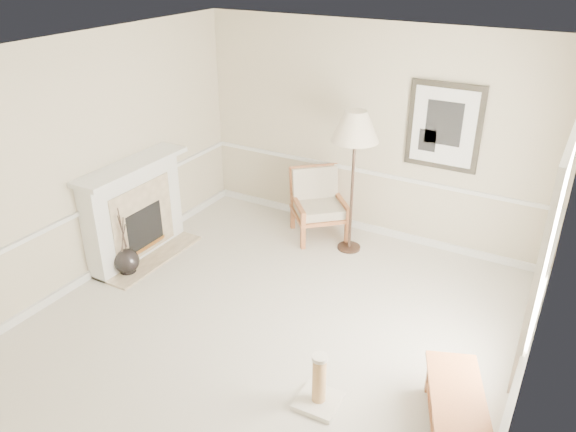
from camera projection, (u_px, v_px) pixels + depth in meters
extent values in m
plane|color=silver|center=(267.00, 333.00, 6.00)|extent=(5.50, 5.50, 0.00)
cube|color=beige|center=(372.00, 133.00, 7.50)|extent=(5.00, 0.04, 2.90)
cube|color=beige|center=(13.00, 395.00, 3.21)|extent=(5.00, 0.04, 2.90)
cube|color=beige|center=(80.00, 165.00, 6.46)|extent=(0.04, 5.50, 2.90)
cube|color=beige|center=(544.00, 283.00, 4.26)|extent=(0.04, 5.50, 2.90)
cube|color=white|center=(261.00, 57.00, 4.71)|extent=(5.00, 5.50, 0.04)
cube|color=white|center=(365.00, 227.00, 8.11)|extent=(4.95, 0.04, 0.10)
cube|color=white|center=(369.00, 172.00, 7.73)|extent=(4.95, 0.04, 0.05)
cube|color=white|center=(547.00, 253.00, 4.57)|extent=(0.03, 1.20, 1.80)
cube|color=white|center=(546.00, 252.00, 4.57)|extent=(0.05, 1.34, 1.94)
cube|color=black|center=(444.00, 127.00, 6.95)|extent=(0.92, 0.04, 1.10)
cube|color=white|center=(444.00, 127.00, 6.93)|extent=(0.78, 0.01, 0.96)
cube|color=black|center=(444.00, 123.00, 6.91)|extent=(0.45, 0.01, 0.55)
cube|color=white|center=(134.00, 212.00, 7.23)|extent=(0.28, 1.50, 1.25)
cube|color=white|center=(131.00, 165.00, 6.92)|extent=(0.46, 1.64, 0.06)
cube|color=#C6B28E|center=(143.00, 220.00, 7.20)|extent=(0.02, 1.05, 0.95)
cube|color=black|center=(145.00, 229.00, 7.26)|extent=(0.02, 0.62, 0.58)
cube|color=#CD8E44|center=(148.00, 247.00, 7.37)|extent=(0.01, 0.66, 0.05)
cube|color=#C6B28E|center=(149.00, 256.00, 7.43)|extent=(0.60, 1.50, 0.03)
sphere|color=black|center=(127.00, 261.00, 7.00)|extent=(0.32, 0.32, 0.32)
cylinder|color=black|center=(128.00, 270.00, 7.06)|extent=(0.20, 0.20, 0.09)
cylinder|color=black|center=(122.00, 232.00, 6.82)|extent=(0.06, 0.13, 0.50)
cylinder|color=black|center=(123.00, 235.00, 6.83)|extent=(0.07, 0.16, 0.41)
cylinder|color=black|center=(122.00, 229.00, 6.80)|extent=(0.04, 0.07, 0.59)
cube|color=#965C30|center=(303.00, 236.00, 7.56)|extent=(0.08, 0.08, 0.38)
cube|color=#965C30|center=(293.00, 216.00, 8.11)|extent=(0.08, 0.08, 0.38)
cube|color=#965C30|center=(347.00, 231.00, 7.69)|extent=(0.08, 0.08, 0.38)
cube|color=#965C30|center=(334.00, 212.00, 8.23)|extent=(0.08, 0.08, 0.38)
cube|color=#965C30|center=(319.00, 213.00, 7.82)|extent=(0.99, 0.99, 0.05)
cube|color=#965C30|center=(314.00, 184.00, 7.97)|extent=(0.63, 0.59, 0.55)
cube|color=#965C30|center=(298.00, 204.00, 7.69)|extent=(0.51, 0.56, 0.05)
cube|color=#965C30|center=(341.00, 200.00, 7.81)|extent=(0.51, 0.56, 0.05)
cube|color=white|center=(320.00, 207.00, 7.78)|extent=(0.91, 0.91, 0.12)
cube|color=white|center=(315.00, 184.00, 7.91)|extent=(0.61, 0.58, 0.49)
cylinder|color=black|center=(349.00, 247.00, 7.64)|extent=(0.31, 0.31, 0.03)
cylinder|color=black|center=(352.00, 188.00, 7.25)|extent=(0.04, 0.04, 1.73)
cone|color=beige|center=(356.00, 126.00, 6.88)|extent=(0.69, 0.69, 0.38)
cube|color=#965C30|center=(461.00, 416.00, 4.44)|extent=(0.94, 1.55, 0.04)
cube|color=#965C30|center=(429.00, 375.00, 5.16)|extent=(0.07, 0.07, 0.38)
cube|color=#965C30|center=(467.00, 379.00, 5.11)|extent=(0.07, 0.07, 0.38)
cube|color=white|center=(318.00, 401.00, 5.10)|extent=(0.40, 0.40, 0.05)
cylinder|color=tan|center=(319.00, 380.00, 4.98)|extent=(0.12, 0.12, 0.46)
cylinder|color=white|center=(320.00, 358.00, 4.87)|extent=(0.14, 0.14, 0.04)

